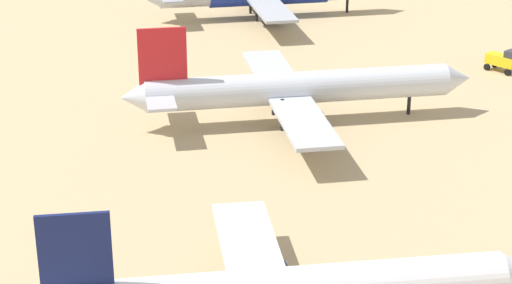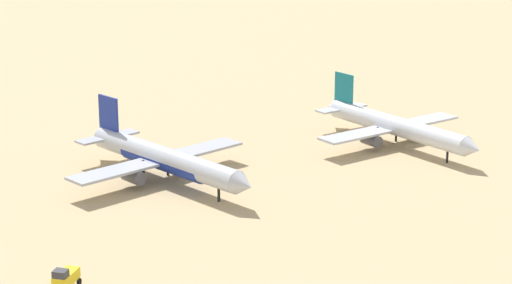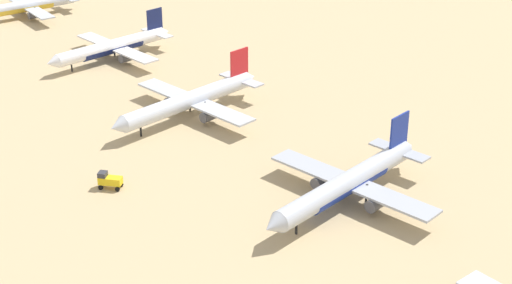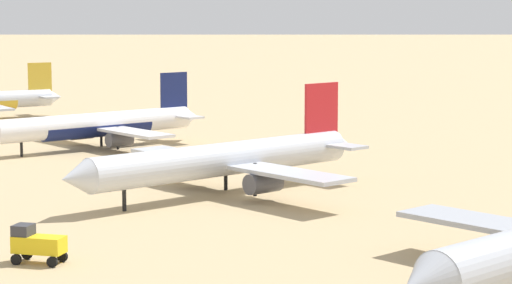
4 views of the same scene
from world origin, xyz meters
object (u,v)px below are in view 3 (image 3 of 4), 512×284
(parked_jet_3, at_px, (348,183))
(parked_jet_0, at_px, (26,6))
(parked_jet_2, at_px, (190,100))
(parked_jet_1, at_px, (113,47))
(service_truck, at_px, (109,180))

(parked_jet_3, bearing_deg, parked_jet_0, -99.87)
(parked_jet_2, relative_size, parked_jet_3, 0.99)
(parked_jet_1, bearing_deg, parked_jet_2, 74.67)
(parked_jet_0, xyz_separation_m, parked_jet_3, (29.57, 169.86, 0.68))
(parked_jet_3, bearing_deg, service_truck, -54.46)
(parked_jet_2, xyz_separation_m, parked_jet_3, (8.45, 58.52, 0.02))
(parked_jet_3, xyz_separation_m, service_truck, (30.82, -43.15, -2.84))
(parked_jet_1, xyz_separation_m, service_truck, (53.24, 66.33, -2.35))
(parked_jet_2, height_order, service_truck, parked_jet_2)
(service_truck, bearing_deg, parked_jet_0, -115.48)
(parked_jet_0, distance_m, parked_jet_3, 172.42)
(parked_jet_1, bearing_deg, service_truck, 51.25)
(parked_jet_0, bearing_deg, parked_jet_3, 80.13)
(parked_jet_2, relative_size, service_truck, 8.86)
(parked_jet_2, distance_m, parked_jet_3, 59.12)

